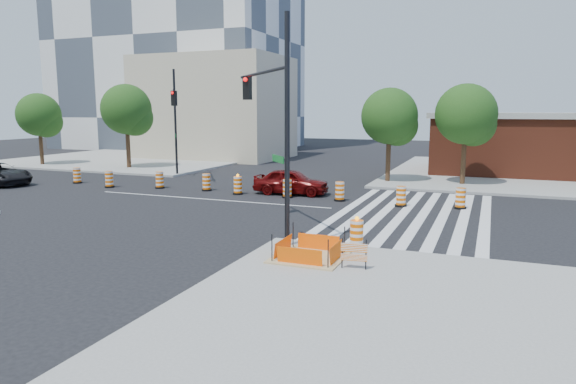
# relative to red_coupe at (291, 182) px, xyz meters

# --- Properties ---
(ground) EXTENTS (120.00, 120.00, 0.00)m
(ground) POSITION_rel_red_coupe_xyz_m (-3.59, -3.26, -0.74)
(ground) COLOR black
(ground) RESTS_ON ground
(sidewalk_ne) EXTENTS (22.00, 22.00, 0.15)m
(sidewalk_ne) POSITION_rel_red_coupe_xyz_m (14.41, 14.74, -0.66)
(sidewalk_ne) COLOR gray
(sidewalk_ne) RESTS_ON ground
(sidewalk_nw) EXTENTS (22.00, 22.00, 0.15)m
(sidewalk_nw) POSITION_rel_red_coupe_xyz_m (-21.59, 14.74, -0.66)
(sidewalk_nw) COLOR gray
(sidewalk_nw) RESTS_ON ground
(crosswalk_east) EXTENTS (6.75, 13.50, 0.01)m
(crosswalk_east) POSITION_rel_red_coupe_xyz_m (7.36, -3.26, -0.73)
(crosswalk_east) COLOR silver
(crosswalk_east) RESTS_ON ground
(lane_centerline) EXTENTS (14.00, 0.12, 0.01)m
(lane_centerline) POSITION_rel_red_coupe_xyz_m (-3.59, -3.26, -0.73)
(lane_centerline) COLOR silver
(lane_centerline) RESTS_ON ground
(excavation_pit) EXTENTS (2.20, 2.20, 0.90)m
(excavation_pit) POSITION_rel_red_coupe_xyz_m (5.41, -12.26, -0.51)
(excavation_pit) COLOR tan
(excavation_pit) RESTS_ON ground
(brick_storefront) EXTENTS (16.50, 8.50, 4.60)m
(brick_storefront) POSITION_rel_red_coupe_xyz_m (14.41, 14.74, 1.58)
(brick_storefront) COLOR maroon
(brick_storefront) RESTS_ON ground
(beige_midrise) EXTENTS (14.00, 10.00, 10.00)m
(beige_midrise) POSITION_rel_red_coupe_xyz_m (-15.59, 18.74, 4.26)
(beige_midrise) COLOR #BDB291
(beige_midrise) RESTS_ON ground
(red_coupe) EXTENTS (4.44, 2.07, 1.47)m
(red_coupe) POSITION_rel_red_coupe_xyz_m (0.00, 0.00, 0.00)
(red_coupe) COLOR #560707
(red_coupe) RESTS_ON ground
(signal_pole_se) EXTENTS (4.01, 4.51, 7.80)m
(signal_pole_se) POSITION_rel_red_coupe_xyz_m (3.11, -9.88, 4.05)
(signal_pole_se) COLOR black
(signal_pole_se) RESTS_ON ground
(signal_pole_nw) EXTENTS (3.27, 4.83, 7.55)m
(signal_pole_nw) POSITION_rel_red_coupe_xyz_m (-10.06, 3.46, 3.90)
(signal_pole_nw) COLOR black
(signal_pole_nw) RESTS_ON ground
(pit_drum) EXTENTS (0.56, 0.56, 1.11)m
(pit_drum) POSITION_rel_red_coupe_xyz_m (6.51, -10.57, -0.13)
(pit_drum) COLOR black
(pit_drum) RESTS_ON ground
(barricade) EXTENTS (0.78, 0.14, 0.92)m
(barricade) POSITION_rel_red_coupe_xyz_m (7.01, -12.85, -0.08)
(barricade) COLOR #EE6305
(barricade) RESTS_ON ground
(tree_north_a) EXTENTS (3.67, 3.66, 6.23)m
(tree_north_a) POSITION_rel_red_coupe_xyz_m (-25.62, 6.22, 3.44)
(tree_north_a) COLOR #382314
(tree_north_a) RESTS_ON ground
(tree_north_b) EXTENTS (4.04, 4.04, 6.87)m
(tree_north_b) POSITION_rel_red_coupe_xyz_m (-16.99, 7.01, 3.88)
(tree_north_b) COLOR #382314
(tree_north_b) RESTS_ON ground
(tree_north_c) EXTENTS (3.67, 3.67, 6.24)m
(tree_north_c) POSITION_rel_red_coupe_xyz_m (4.32, 6.67, 3.45)
(tree_north_c) COLOR #382314
(tree_north_c) RESTS_ON ground
(tree_north_d) EXTENTS (3.79, 3.79, 6.44)m
(tree_north_d) POSITION_rel_red_coupe_xyz_m (9.01, 7.07, 3.59)
(tree_north_d) COLOR #382314
(tree_north_d) RESTS_ON ground
(median_drum_0) EXTENTS (0.60, 0.60, 1.02)m
(median_drum_0) POSITION_rel_red_coupe_xyz_m (-14.81, -1.05, -0.26)
(median_drum_0) COLOR black
(median_drum_0) RESTS_ON ground
(median_drum_1) EXTENTS (0.60, 0.60, 1.02)m
(median_drum_1) POSITION_rel_red_coupe_xyz_m (-11.53, -1.78, -0.26)
(median_drum_1) COLOR black
(median_drum_1) RESTS_ON ground
(median_drum_2) EXTENTS (0.60, 0.60, 1.02)m
(median_drum_2) POSITION_rel_red_coupe_xyz_m (-8.39, -0.90, -0.26)
(median_drum_2) COLOR black
(median_drum_2) RESTS_ON ground
(median_drum_3) EXTENTS (0.60, 0.60, 1.02)m
(median_drum_3) POSITION_rel_red_coupe_xyz_m (-5.20, -0.67, -0.26)
(median_drum_3) COLOR black
(median_drum_3) RESTS_ON ground
(median_drum_4) EXTENTS (0.60, 0.60, 1.18)m
(median_drum_4) POSITION_rel_red_coupe_xyz_m (-2.84, -1.16, -0.25)
(median_drum_4) COLOR black
(median_drum_4) RESTS_ON ground
(median_drum_5) EXTENTS (0.60, 0.60, 1.02)m
(median_drum_5) POSITION_rel_red_coupe_xyz_m (0.23, -1.20, -0.26)
(median_drum_5) COLOR black
(median_drum_5) RESTS_ON ground
(median_drum_6) EXTENTS (0.60, 0.60, 1.02)m
(median_drum_6) POSITION_rel_red_coupe_xyz_m (3.20, -1.10, -0.26)
(median_drum_6) COLOR black
(median_drum_6) RESTS_ON ground
(median_drum_7) EXTENTS (0.60, 0.60, 1.02)m
(median_drum_7) POSITION_rel_red_coupe_xyz_m (6.50, -1.50, -0.26)
(median_drum_7) COLOR black
(median_drum_7) RESTS_ON ground
(median_drum_8) EXTENTS (0.60, 0.60, 1.02)m
(median_drum_8) POSITION_rel_red_coupe_xyz_m (9.31, -1.02, -0.26)
(median_drum_8) COLOR black
(median_drum_8) RESTS_ON ground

